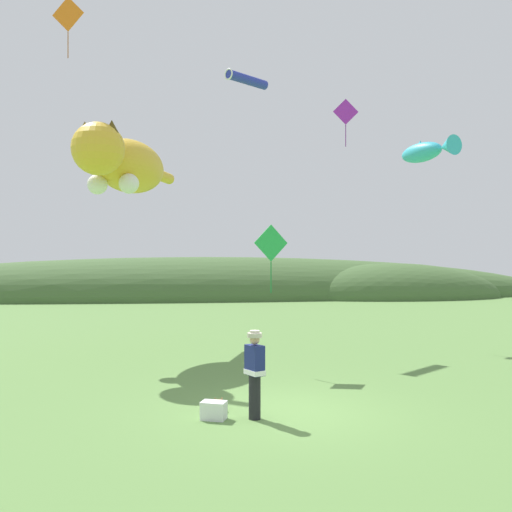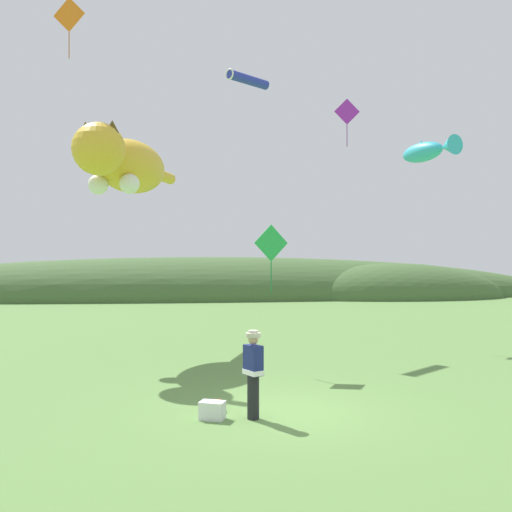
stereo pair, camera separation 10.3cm
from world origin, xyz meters
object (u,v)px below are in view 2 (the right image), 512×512
(picnic_cooler, at_px, (212,410))
(kite_diamond_orange, at_px, (69,15))
(kite_fish_windsock, at_px, (428,151))
(kite_diamond_violet, at_px, (347,112))
(kite_tube_streamer, at_px, (248,80))
(festival_attendant, at_px, (253,371))
(kite_diamond_green, at_px, (271,244))
(kite_giant_cat, at_px, (125,165))
(kite_spool, at_px, (218,404))

(picnic_cooler, height_order, kite_diamond_orange, kite_diamond_orange)
(kite_fish_windsock, xyz_separation_m, kite_diamond_violet, (-1.46, 4.46, 2.37))
(kite_tube_streamer, relative_size, kite_diamond_orange, 0.88)
(festival_attendant, bearing_deg, kite_diamond_orange, 120.98)
(kite_diamond_green, xyz_separation_m, kite_diamond_violet, (4.21, 6.53, 5.57))
(kite_diamond_green, relative_size, kite_diamond_orange, 0.94)
(kite_diamond_green, relative_size, kite_diamond_violet, 1.00)
(festival_attendant, height_order, picnic_cooler, festival_attendant)
(kite_giant_cat, height_order, kite_diamond_orange, kite_diamond_orange)
(picnic_cooler, height_order, kite_diamond_violet, kite_diamond_violet)
(festival_attendant, relative_size, kite_giant_cat, 0.27)
(kite_giant_cat, bearing_deg, festival_attendant, -67.63)
(kite_diamond_orange, bearing_deg, kite_spool, -60.32)
(kite_tube_streamer, distance_m, kite_diamond_orange, 6.76)
(festival_attendant, xyz_separation_m, kite_tube_streamer, (1.15, 10.61, 9.17))
(kite_diamond_green, bearing_deg, picnic_cooler, -112.43)
(kite_fish_windsock, xyz_separation_m, kite_diamond_green, (-5.67, -2.07, -3.19))
(picnic_cooler, relative_size, kite_tube_streamer, 0.31)
(kite_fish_windsock, relative_size, kite_diamond_green, 1.30)
(kite_spool, xyz_separation_m, kite_fish_windsock, (7.48, 6.17, 6.68))
(kite_fish_windsock, bearing_deg, festival_attendant, -134.70)
(festival_attendant, xyz_separation_m, kite_diamond_green, (1.14, 4.82, 2.67))
(kite_spool, bearing_deg, festival_attendant, -46.91)
(kite_giant_cat, xyz_separation_m, kite_tube_streamer, (4.42, 2.67, 3.82))
(kite_spool, relative_size, kite_fish_windsock, 0.11)
(kite_spool, height_order, kite_giant_cat, kite_giant_cat)
(kite_spool, distance_m, kite_tube_streamer, 14.17)
(kite_diamond_orange, height_order, kite_diamond_violet, kite_diamond_orange)
(kite_diamond_green, xyz_separation_m, kite_diamond_orange, (-6.32, 3.81, 7.81))
(kite_diamond_green, bearing_deg, festival_attendant, -103.32)
(kite_giant_cat, distance_m, kite_diamond_violet, 9.71)
(kite_giant_cat, distance_m, kite_diamond_orange, 5.52)
(kite_tube_streamer, bearing_deg, kite_diamond_orange, -162.63)
(kite_giant_cat, bearing_deg, picnic_cooler, -72.67)
(festival_attendant, bearing_deg, kite_tube_streamer, 83.82)
(kite_giant_cat, xyz_separation_m, kite_diamond_orange, (-1.91, 0.69, 5.14))
(kite_giant_cat, height_order, kite_diamond_green, kite_giant_cat)
(festival_attendant, xyz_separation_m, picnic_cooler, (-0.81, 0.08, -0.77))
(kite_diamond_violet, bearing_deg, festival_attendant, -115.25)
(picnic_cooler, relative_size, kite_diamond_violet, 0.29)
(kite_diamond_violet, bearing_deg, kite_diamond_orange, -165.49)
(kite_diamond_green, height_order, kite_diamond_violet, kite_diamond_violet)
(kite_tube_streamer, bearing_deg, kite_diamond_violet, 10.05)
(kite_fish_windsock, bearing_deg, kite_diamond_violet, 108.14)
(picnic_cooler, xyz_separation_m, kite_diamond_green, (1.96, 4.74, 3.44))
(kite_giant_cat, bearing_deg, kite_spool, -70.21)
(festival_attendant, distance_m, kite_fish_windsock, 11.32)
(picnic_cooler, bearing_deg, kite_diamond_orange, 117.04)
(festival_attendant, height_order, kite_diamond_orange, kite_diamond_orange)
(kite_tube_streamer, xyz_separation_m, kite_diamond_violet, (4.20, 0.75, -0.93))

